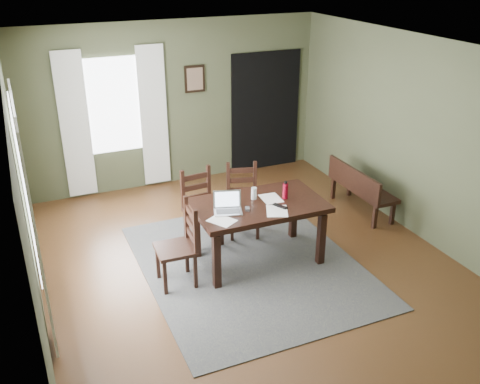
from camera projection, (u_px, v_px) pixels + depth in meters
name	position (u px, v px, depth m)	size (l,w,h in m)	color
ground	(249.00, 265.00, 6.84)	(5.00, 6.00, 0.01)	#492C16
room_shell	(250.00, 130.00, 6.09)	(5.02, 6.02, 2.71)	#444A30
rug	(249.00, 264.00, 6.83)	(2.60, 3.20, 0.01)	#3E3E3E
dining_table	(259.00, 210.00, 6.65)	(1.64, 1.00, 0.81)	black
chair_end	(180.00, 246.00, 6.27)	(0.47, 0.47, 1.03)	black
chair_back_left	(201.00, 208.00, 7.19)	(0.49, 0.49, 1.03)	black
chair_back_right	(243.00, 201.00, 7.42)	(0.55, 0.55, 1.00)	black
bench	(359.00, 185.00, 8.05)	(0.41, 1.28, 0.72)	black
laptop	(228.00, 206.00, 6.39)	(0.40, 0.35, 0.23)	#B7B7BC
computer_mouse	(247.00, 209.00, 6.42)	(0.05, 0.09, 0.03)	#3F3F42
tv_remote	(280.00, 206.00, 6.50)	(0.05, 0.19, 0.02)	black
drinking_glass	(254.00, 193.00, 6.68)	(0.07, 0.07, 0.15)	silver
water_bottle	(285.00, 191.00, 6.68)	(0.08, 0.08, 0.23)	#AE0D28
paper_a	(222.00, 221.00, 6.17)	(0.23, 0.30, 0.00)	white
paper_b	(277.00, 211.00, 6.40)	(0.25, 0.32, 0.00)	white
paper_d	(271.00, 198.00, 6.72)	(0.23, 0.31, 0.00)	white
window_left	(24.00, 187.00, 5.50)	(0.01, 1.30, 1.70)	white
window_back	(113.00, 106.00, 8.35)	(1.00, 0.01, 1.50)	white
curtain_left_near	(38.00, 244.00, 4.93)	(0.03, 0.48, 2.30)	silver
curtain_left_far	(26.00, 180.00, 6.30)	(0.03, 0.48, 2.30)	silver
curtain_back_left	(75.00, 126.00, 8.20)	(0.44, 0.03, 2.30)	silver
curtain_back_right	(154.00, 117.00, 8.65)	(0.44, 0.03, 2.30)	silver
framed_picture	(195.00, 79.00, 8.71)	(0.34, 0.03, 0.44)	black
doorway_back	(265.00, 112.00, 9.47)	(1.30, 0.03, 2.10)	black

